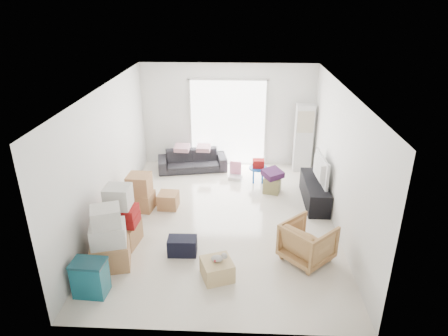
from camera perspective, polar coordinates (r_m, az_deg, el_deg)
room_shell at (r=7.69m, az=-0.25°, el=1.36°), size 4.98×6.48×3.18m
sliding_door at (r=10.54m, az=0.57°, el=6.93°), size 2.10×0.04×2.33m
ac_tower at (r=10.45m, az=11.27°, el=4.21°), size 0.45×0.30×1.75m
tv_console at (r=9.05m, az=12.81°, el=-3.33°), size 0.46×1.52×0.51m
television at (r=8.91m, az=12.99°, el=-1.49°), size 0.66×1.07×0.13m
sofa at (r=10.45m, az=-4.56°, el=1.51°), size 1.84×0.85×0.69m
pillow_left at (r=10.35m, az=-6.05°, el=3.66°), size 0.43×0.35×0.13m
pillow_right at (r=10.31m, az=-2.96°, el=3.66°), size 0.38×0.31×0.12m
armchair at (r=7.09m, az=11.88°, el=-10.08°), size 1.03×1.03×0.78m
storage_bins at (r=6.62m, az=-18.57°, el=-14.64°), size 0.53×0.39×0.59m
box_stack_a at (r=6.98m, az=-16.10°, el=-9.97°), size 0.72×0.64×1.13m
box_stack_b at (r=7.53m, az=-14.54°, el=-7.13°), size 0.65×0.65×1.17m
box_stack_c at (r=8.67m, az=-11.91°, el=-3.47°), size 0.60×0.52×0.80m
loose_box at (r=8.73m, az=-7.95°, el=-4.59°), size 0.44×0.44×0.34m
duffel_bag at (r=7.24m, az=-5.96°, el=-11.02°), size 0.51×0.32×0.32m
ottoman at (r=9.38m, az=6.88°, el=-2.39°), size 0.45×0.45×0.36m
blanket at (r=9.27m, az=6.95°, el=-0.98°), size 0.55×0.55×0.14m
kids_table at (r=9.76m, az=4.91°, el=0.25°), size 0.45×0.45×0.58m
toy_walker at (r=10.04m, az=1.64°, el=-0.81°), size 0.36×0.34×0.42m
wood_crate at (r=6.68m, az=-0.99°, el=-14.26°), size 0.61×0.61×0.32m
plush_bunny at (r=6.56m, az=-0.73°, el=-12.71°), size 0.27×0.16×0.13m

